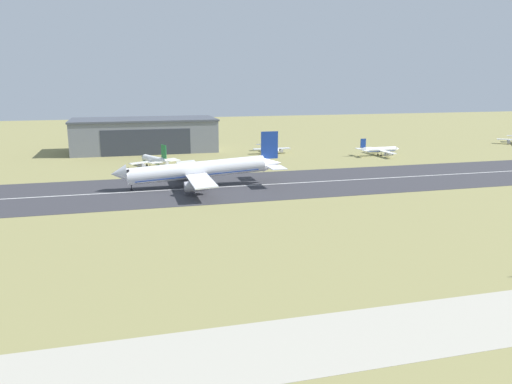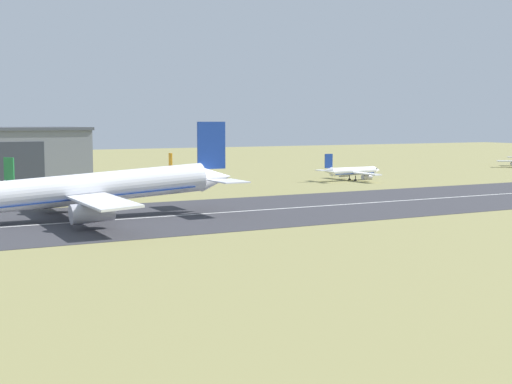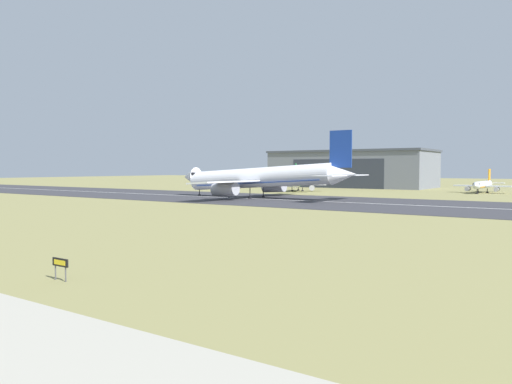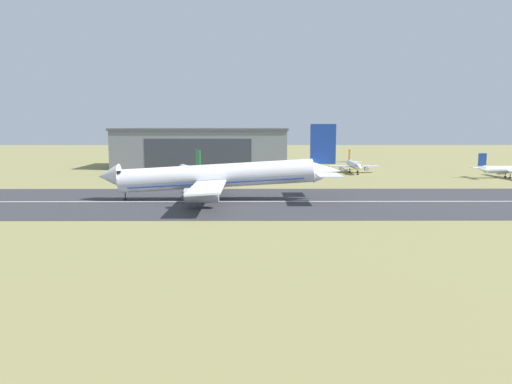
# 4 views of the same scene
# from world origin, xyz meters

# --- Properties ---
(runway_strip) EXTENTS (519.01, 45.58, 0.06)m
(runway_strip) POSITION_xyz_m (0.00, 129.41, 0.03)
(runway_strip) COLOR #333338
(runway_strip) RESTS_ON ground_plane
(runway_centreline) EXTENTS (467.11, 0.70, 0.01)m
(runway_centreline) POSITION_xyz_m (0.00, 129.41, 0.07)
(runway_centreline) COLOR silver
(runway_centreline) RESTS_ON runway_strip
(airplane_landing) EXTENTS (56.82, 49.36, 17.74)m
(airplane_landing) POSITION_xyz_m (-38.48, 131.95, 5.56)
(airplane_landing) COLOR white
(airplane_landing) RESTS_ON ground_plane
(airplane_parked_west) EXTENTS (18.21, 23.83, 8.08)m
(airplane_parked_west) POSITION_xyz_m (6.88, 199.43, 2.69)
(airplane_parked_west) COLOR silver
(airplane_parked_west) RESTS_ON ground_plane
(airplane_parked_far_east) EXTENTS (21.23, 23.22, 8.23)m
(airplane_parked_far_east) POSITION_xyz_m (53.83, 179.66, 2.71)
(airplane_parked_far_east) COLOR white
(airplane_parked_far_east) RESTS_ON ground_plane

